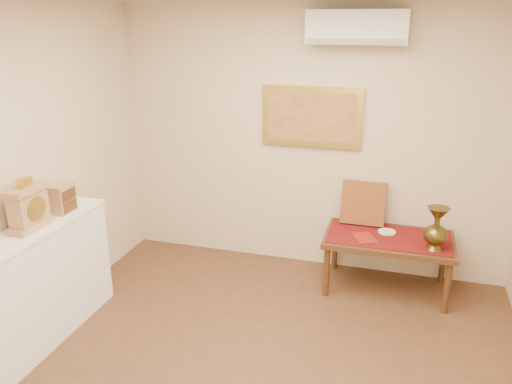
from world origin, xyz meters
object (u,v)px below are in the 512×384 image
at_px(brass_urn_tall, 437,224).
at_px(display_ledge, 16,301).
at_px(mantel_clock, 29,207).
at_px(low_table, 388,243).
at_px(wooden_chest, 62,198).

relative_size(brass_urn_tall, display_ledge, 0.24).
bearing_deg(mantel_clock, low_table, 31.12).
xyz_separation_m(display_ledge, low_table, (2.67, 1.88, -0.01)).
xyz_separation_m(brass_urn_tall, wooden_chest, (-3.05, -1.07, 0.30)).
bearing_deg(brass_urn_tall, low_table, 156.80).
height_order(brass_urn_tall, mantel_clock, mantel_clock).
height_order(mantel_clock, low_table, mantel_clock).
relative_size(brass_urn_tall, low_table, 0.40).
height_order(brass_urn_tall, low_table, brass_urn_tall).
height_order(display_ledge, low_table, display_ledge).
xyz_separation_m(brass_urn_tall, mantel_clock, (-3.06, -1.44, 0.36)).
bearing_deg(display_ledge, brass_urn_tall, 29.11).
bearing_deg(wooden_chest, mantel_clock, -91.86).
height_order(mantel_clock, wooden_chest, mantel_clock).
relative_size(display_ledge, low_table, 1.68).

